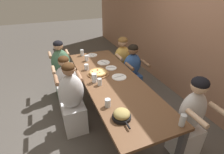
{
  "coord_description": "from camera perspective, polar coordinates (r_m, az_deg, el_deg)",
  "views": [
    {
      "loc": [
        2.21,
        -0.89,
        2.15
      ],
      "look_at": [
        0.0,
        0.0,
        0.83
      ],
      "focal_mm": 28.0,
      "sensor_mm": 36.0,
      "label": 1
    }
  ],
  "objects": [
    {
      "name": "empty_plate_d",
      "position": [
        3.11,
        -0.31,
        2.97
      ],
      "size": [
        0.2,
        0.2,
        0.02
      ],
      "color": "white",
      "rests_on": "dining_table"
    },
    {
      "name": "pizza_board_main",
      "position": [
        2.9,
        -4.53,
        1.37
      ],
      "size": [
        0.35,
        0.35,
        0.06
      ],
      "color": "#996B42",
      "rests_on": "dining_table"
    },
    {
      "name": "dining_table",
      "position": [
        2.79,
        0.0,
        -2.24
      ],
      "size": [
        2.57,
        0.86,
        0.78
      ],
      "color": "brown",
      "rests_on": "ground"
    },
    {
      "name": "empty_plate_a",
      "position": [
        2.81,
        2.33,
        -0.01
      ],
      "size": [
        0.24,
        0.24,
        0.02
      ],
      "color": "white",
      "rests_on": "dining_table"
    },
    {
      "name": "drinking_glass_c",
      "position": [
        3.08,
        -8.34,
        3.15
      ],
      "size": [
        0.08,
        0.08,
        0.1
      ],
      "color": "silver",
      "rests_on": "dining_table"
    },
    {
      "name": "drinking_glass_d",
      "position": [
        2.67,
        -5.79,
        -0.45
      ],
      "size": [
        0.08,
        0.08,
        0.14
      ],
      "color": "silver",
      "rests_on": "dining_table"
    },
    {
      "name": "skillet_bowl",
      "position": [
        2.0,
        3.19,
        -12.27
      ],
      "size": [
        0.31,
        0.22,
        0.12
      ],
      "color": "black",
      "rests_on": "dining_table"
    },
    {
      "name": "drinking_glass_e",
      "position": [
        3.43,
        -8.3,
        6.0
      ],
      "size": [
        0.07,
        0.07,
        0.11
      ],
      "color": "silver",
      "rests_on": "dining_table"
    },
    {
      "name": "diner_far_midleft",
      "position": [
        3.55,
        6.47,
        1.27
      ],
      "size": [
        0.51,
        0.4,
        1.11
      ],
      "rotation": [
        0.0,
        0.0,
        -1.57
      ],
      "color": "#2D5193",
      "rests_on": "ground"
    },
    {
      "name": "empty_plate_c",
      "position": [
        3.32,
        -2.78,
        4.74
      ],
      "size": [
        0.24,
        0.24,
        0.02
      ],
      "color": "white",
      "rests_on": "dining_table"
    },
    {
      "name": "diner_far_right",
      "position": [
        2.51,
        23.97,
        -13.39
      ],
      "size": [
        0.51,
        0.4,
        1.21
      ],
      "rotation": [
        0.0,
        0.0,
        -1.57
      ],
      "color": "silver",
      "rests_on": "ground"
    },
    {
      "name": "drinking_glass_f",
      "position": [
        2.17,
        -1.41,
        -8.6
      ],
      "size": [
        0.07,
        0.07,
        0.11
      ],
      "color": "silver",
      "rests_on": "dining_table"
    },
    {
      "name": "diner_near_left",
      "position": [
        3.67,
        -15.95,
        1.71
      ],
      "size": [
        0.51,
        0.4,
        1.18
      ],
      "rotation": [
        0.0,
        0.0,
        1.57
      ],
      "color": "#477556",
      "rests_on": "ground"
    },
    {
      "name": "ground_plane",
      "position": [
        3.21,
        0.0,
        -13.04
      ],
      "size": [
        18.0,
        18.0,
        0.0
      ],
      "primitive_type": "plane",
      "color": "#514C47",
      "rests_on": "ground"
    },
    {
      "name": "diner_far_left",
      "position": [
        3.91,
        3.36,
        4.4
      ],
      "size": [
        0.51,
        0.4,
        1.12
      ],
      "rotation": [
        0.0,
        0.0,
        -1.57
      ],
      "color": "gold",
      "rests_on": "ground"
    },
    {
      "name": "restaurant_back_panel",
      "position": [
        3.38,
        27.39,
        16.65
      ],
      "size": [
        10.0,
        0.06,
        3.2
      ],
      "primitive_type": "cube",
      "color": "#9E7056",
      "rests_on": "ground"
    },
    {
      "name": "drinking_glass_g",
      "position": [
        2.06,
        21.99,
        -13.15
      ],
      "size": [
        0.06,
        0.06,
        0.14
      ],
      "color": "silver",
      "rests_on": "dining_table"
    },
    {
      "name": "diner_near_midleft",
      "position": [
        3.17,
        -14.36,
        -3.51
      ],
      "size": [
        0.51,
        0.4,
        1.1
      ],
      "rotation": [
        0.0,
        0.0,
        1.57
      ],
      "color": "silver",
      "rests_on": "ground"
    },
    {
      "name": "drinking_glass_b",
      "position": [
        2.6,
        -4.04,
        -1.71
      ],
      "size": [
        0.06,
        0.06,
        0.11
      ],
      "color": "silver",
      "rests_on": "dining_table"
    },
    {
      "name": "diner_near_center",
      "position": [
        2.7,
        -12.65,
        -8.24
      ],
      "size": [
        0.51,
        0.4,
        1.2
      ],
      "rotation": [
        0.0,
        0.0,
        1.57
      ],
      "color": "silver",
      "rests_on": "ground"
    },
    {
      "name": "drinking_glass_a",
      "position": [
        3.69,
        -9.75,
        7.71
      ],
      "size": [
        0.07,
        0.07,
        0.13
      ],
      "color": "silver",
      "rests_on": "dining_table"
    },
    {
      "name": "empty_plate_b",
      "position": [
        3.69,
        -6.48,
        7.11
      ],
      "size": [
        0.21,
        0.21,
        0.02
      ],
      "color": "white",
      "rests_on": "dining_table"
    }
  ]
}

